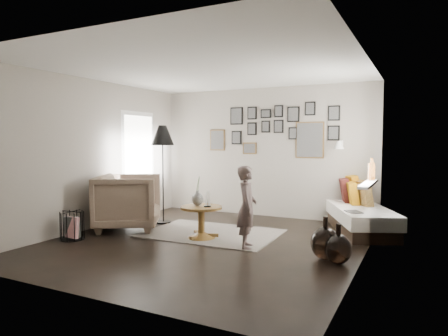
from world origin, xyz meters
The scene contains 23 objects.
ground centered at (0.00, 0.00, 0.00)m, with size 4.80×4.80×0.00m, color black.
wall_back centered at (0.00, 2.40, 1.30)m, with size 4.50×4.50×0.00m, color gray.
wall_front centered at (0.00, -2.40, 1.30)m, with size 4.50×4.50×0.00m, color gray.
wall_left centered at (-2.25, 0.00, 1.30)m, with size 4.80×4.80×0.00m, color gray.
wall_right centered at (2.25, 0.00, 1.30)m, with size 4.80×4.80×0.00m, color gray.
ceiling centered at (0.00, 0.00, 2.60)m, with size 4.80×4.80×0.00m, color white.
door_left centered at (-2.23, 1.20, 1.05)m, with size 0.00×2.14×2.14m.
window_right centered at (2.18, 1.34, 0.93)m, with size 0.15×1.32×1.30m.
gallery_wall centered at (0.29, 2.38, 1.74)m, with size 2.74×0.03×1.08m.
wall_sconce centered at (1.55, 2.13, 1.46)m, with size 0.18×0.36×0.16m.
rug centered at (-0.19, 0.52, 0.01)m, with size 2.15×1.51×0.01m, color beige.
pedestal_table centered at (-0.18, 0.16, 0.24)m, with size 0.65×0.65×0.51m.
vase centered at (-0.26, 0.18, 0.66)m, with size 0.19×0.19×0.47m.
candles centered at (-0.07, 0.16, 0.63)m, with size 0.11×0.11×0.24m.
daybed centered at (2.00, 1.86, 0.29)m, with size 1.47×2.00×0.91m.
magazine_on_daybed centered at (1.96, 1.22, 0.43)m, with size 0.20×0.28×0.01m, color black.
armchair centered at (-1.64, 0.16, 0.48)m, with size 1.02×1.05×0.96m, color #74604E.
armchair_cushion centered at (-1.61, 0.21, 0.48)m, with size 0.43×0.43×0.11m, color silver.
floor_lamp centered at (-1.40, 0.86, 1.57)m, with size 0.42×0.42×1.82m.
magazine_basket centered at (-1.95, -0.80, 0.22)m, with size 0.38×0.38×0.44m.
demijohn_large centered at (1.81, -0.09, 0.22)m, with size 0.37×0.37×0.56m.
demijohn_small centered at (2.00, -0.21, 0.19)m, with size 0.33×0.33×0.51m.
child centered at (0.68, -0.03, 0.59)m, with size 0.43×0.28×1.18m, color brown.
Camera 1 is at (2.92, -5.22, 1.55)m, focal length 32.00 mm.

